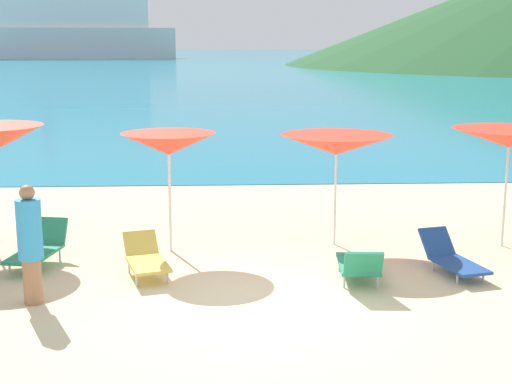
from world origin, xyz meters
name	(u,v)px	position (x,y,z in m)	size (l,w,h in m)	color
ground_plane	(242,183)	(0.00, 10.00, -0.15)	(50.00, 100.00, 0.30)	beige
ocean_water	(223,55)	(0.00, 228.96, 0.01)	(650.00, 440.00, 0.02)	teal
umbrella_4	(169,144)	(-1.53, 2.67, 2.00)	(1.87, 1.87, 2.20)	silver
umbrella_5	(336,145)	(1.57, 2.97, 1.93)	(2.33, 2.33, 2.12)	silver
umbrella_6	(509,138)	(4.74, 2.72, 2.06)	(2.32, 2.32, 2.24)	silver
lounge_chair_0	(146,258)	(-1.84, 1.23, 0.30)	(0.93, 1.47, 0.62)	#D8BF4C
lounge_chair_3	(359,264)	(1.62, 0.70, 0.31)	(0.71, 1.48, 0.69)	#268C66
lounge_chair_5	(39,248)	(-3.75, 1.87, 0.32)	(0.86, 1.55, 0.72)	#268C66
lounge_chair_7	(452,257)	(3.27, 1.15, 0.26)	(0.90, 1.57, 0.62)	#1E478C
beachgoer_1	(30,242)	(-3.38, -0.01, 0.94)	(0.36, 0.36, 1.79)	#A3704C
cruise_ship	(69,24)	(-38.24, 176.14, 8.46)	(52.81, 13.39, 22.05)	silver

